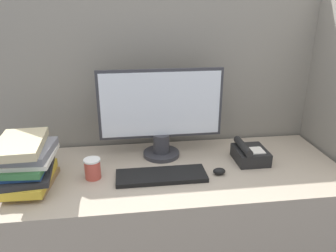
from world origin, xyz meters
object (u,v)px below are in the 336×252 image
Objects in this scene: keyboard at (161,176)px; book_stack at (25,164)px; coffee_cup at (93,169)px; monitor at (161,114)px; desk_telephone at (250,154)px; mouse at (219,171)px.

keyboard is 1.34× the size of book_stack.
coffee_cup is 0.31× the size of book_stack.
desk_telephone is at bearing -16.07° from monitor.
monitor reaches higher than book_stack.
monitor reaches higher than desk_telephone.
keyboard is 0.27m from mouse.
coffee_cup reaches higher than mouse.
monitor is at bearing 83.52° from keyboard.
mouse is 0.58m from coffee_cup.
keyboard is at bearing -7.29° from coffee_cup.
keyboard is 4.35× the size of coffee_cup.
coffee_cup is at bearing -150.06° from monitor.
coffee_cup is at bearing 175.59° from mouse.
keyboard is 7.08× the size of mouse.
desk_telephone is at bearing 13.26° from keyboard.
mouse is 0.61× the size of coffee_cup.
mouse is (0.27, -0.01, 0.01)m from keyboard.
keyboard is 2.27× the size of desk_telephone.
monitor reaches higher than coffee_cup.
book_stack is at bearing -160.01° from monitor.
mouse is at bearing -1.10° from keyboard.
monitor is 6.56× the size of coffee_cup.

